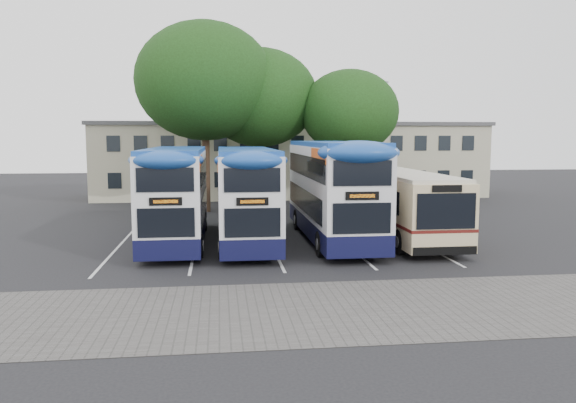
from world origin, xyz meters
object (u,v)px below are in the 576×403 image
(tree_mid, at_px, (260,98))
(bus_dd_left, at_px, (176,191))
(lamp_post, at_px, (383,136))
(tree_left, at_px, (205,81))
(bus_single, at_px, (401,201))
(bus_dd_right, at_px, (332,186))
(bus_dd_mid, at_px, (246,191))
(tree_right, at_px, (349,112))

(tree_mid, bearing_deg, bus_dd_left, -111.51)
(lamp_post, height_order, tree_left, tree_left)
(lamp_post, height_order, tree_mid, tree_mid)
(tree_left, relative_size, bus_single, 1.13)
(tree_left, height_order, bus_dd_right, tree_left)
(lamp_post, xyz_separation_m, bus_dd_mid, (-10.89, -14.20, -2.62))
(lamp_post, height_order, bus_dd_left, lamp_post)
(tree_left, height_order, bus_dd_mid, tree_left)
(bus_dd_left, relative_size, bus_single, 0.97)
(bus_dd_right, bearing_deg, bus_single, 0.97)
(tree_right, xyz_separation_m, bus_dd_left, (-10.79, -10.62, -4.21))
(tree_left, relative_size, bus_dd_mid, 1.17)
(bus_dd_mid, bearing_deg, tree_right, 55.51)
(bus_dd_left, xyz_separation_m, bus_dd_right, (7.44, -0.19, 0.17))
(lamp_post, distance_m, bus_dd_right, 15.74)
(bus_dd_mid, xyz_separation_m, bus_single, (7.67, 0.22, -0.59))
(lamp_post, distance_m, tree_mid, 9.71)
(tree_mid, bearing_deg, bus_single, -64.35)
(tree_mid, xyz_separation_m, bus_single, (6.02, -12.55, -5.80))
(tree_right, distance_m, bus_dd_right, 12.02)
(lamp_post, xyz_separation_m, tree_left, (-12.98, -2.72, 3.55))
(tree_left, distance_m, tree_right, 9.85)
(bus_dd_mid, bearing_deg, tree_left, 100.35)
(lamp_post, relative_size, bus_dd_right, 0.79)
(bus_dd_left, distance_m, bus_single, 10.93)
(tree_mid, distance_m, bus_dd_right, 13.81)
(bus_dd_left, bearing_deg, bus_single, -0.70)
(bus_dd_left, xyz_separation_m, bus_dd_mid, (3.25, -0.35, -0.01))
(lamp_post, distance_m, tree_right, 4.91)
(lamp_post, relative_size, bus_dd_left, 0.84)
(tree_mid, bearing_deg, bus_dd_mid, -97.33)
(tree_left, relative_size, bus_dd_left, 1.17)
(tree_left, relative_size, tree_mid, 1.13)
(tree_mid, relative_size, bus_dd_left, 1.03)
(bus_dd_mid, xyz_separation_m, bus_dd_right, (4.19, 0.16, 0.17))
(bus_dd_right, xyz_separation_m, bus_single, (3.47, 0.06, -0.76))
(tree_mid, distance_m, bus_dd_left, 14.32)
(bus_dd_right, bearing_deg, bus_dd_mid, -177.82)
(tree_right, distance_m, bus_dd_left, 15.72)
(lamp_post, xyz_separation_m, bus_single, (-3.22, -13.98, -3.21))
(bus_dd_right, bearing_deg, tree_mid, 101.45)
(tree_right, bearing_deg, tree_left, 177.02)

